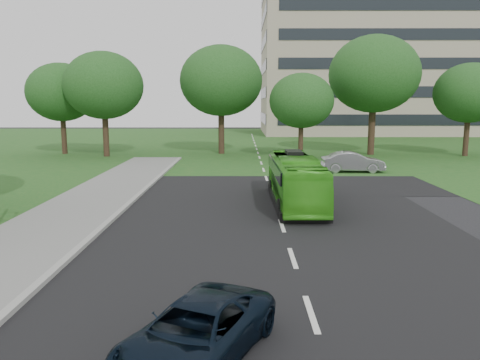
{
  "coord_description": "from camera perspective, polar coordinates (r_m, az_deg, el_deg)",
  "views": [
    {
      "loc": [
        -1.64,
        -16.32,
        4.9
      ],
      "look_at": [
        -1.7,
        3.72,
        1.6
      ],
      "focal_mm": 35.0,
      "sensor_mm": 36.0,
      "label": 1
    }
  ],
  "objects": [
    {
      "name": "office_building",
      "position": [
        82.11,
        17.43,
        14.24
      ],
      "size": [
        40.1,
        20.1,
        25.0
      ],
      "color": "tan",
      "rests_on": "ground"
    },
    {
      "name": "ground",
      "position": [
        17.12,
        5.71,
        -7.33
      ],
      "size": [
        160.0,
        160.0,
        0.0
      ],
      "primitive_type": "plane",
      "color": "black",
      "rests_on": "ground"
    },
    {
      "name": "bus",
      "position": [
        22.95,
        6.78,
        -0.01
      ],
      "size": [
        2.1,
        8.58,
        2.38
      ],
      "primitive_type": "imported",
      "rotation": [
        0.0,
        0.0,
        0.01
      ],
      "color": "green",
      "rests_on": "ground"
    },
    {
      "name": "street_surfaces",
      "position": [
        39.4,
        2.01,
        2.24
      ],
      "size": [
        120.0,
        120.0,
        0.15
      ],
      "color": "black",
      "rests_on": "ground"
    },
    {
      "name": "sedan",
      "position": [
        34.52,
        13.58,
        2.15
      ],
      "size": [
        4.48,
        1.68,
        1.46
      ],
      "primitive_type": "imported",
      "rotation": [
        0.0,
        0.0,
        1.54
      ],
      "color": "#9FA0A4",
      "rests_on": "ground"
    },
    {
      "name": "tree_park_f",
      "position": [
        48.64,
        -20.95,
        9.95
      ],
      "size": [
        6.53,
        6.53,
        8.72
      ],
      "color": "black",
      "rests_on": "ground"
    },
    {
      "name": "tree_park_d",
      "position": [
        46.61,
        16.03,
        12.29
      ],
      "size": [
        8.47,
        8.47,
        11.2
      ],
      "color": "black",
      "rests_on": "ground"
    },
    {
      "name": "tree_park_c",
      "position": [
        41.93,
        7.51,
        9.55
      ],
      "size": [
        5.67,
        5.67,
        7.53
      ],
      "color": "black",
      "rests_on": "ground"
    },
    {
      "name": "tree_park_a",
      "position": [
        45.11,
        -16.3,
        10.99
      ],
      "size": [
        7.19,
        7.19,
        9.56
      ],
      "color": "black",
      "rests_on": "ground"
    },
    {
      "name": "tree_park_b",
      "position": [
        45.79,
        -2.33,
        11.98
      ],
      "size": [
        7.93,
        7.93,
        10.4
      ],
      "color": "black",
      "rests_on": "ground"
    },
    {
      "name": "tree_park_e",
      "position": [
        48.53,
        26.2,
        9.49
      ],
      "size": [
        6.42,
        6.42,
        8.56
      ],
      "color": "black",
      "rests_on": "ground"
    },
    {
      "name": "suv",
      "position": [
        9.42,
        -5.35,
        -18.03
      ],
      "size": [
        3.44,
        4.54,
        1.15
      ],
      "primitive_type": "imported",
      "rotation": [
        0.0,
        0.0,
        -0.43
      ],
      "color": "black",
      "rests_on": "ground"
    }
  ]
}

